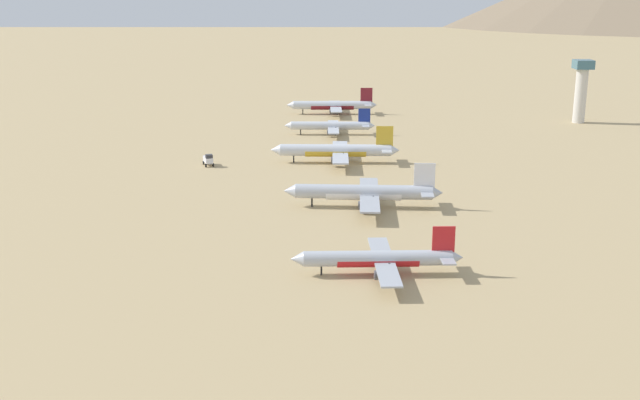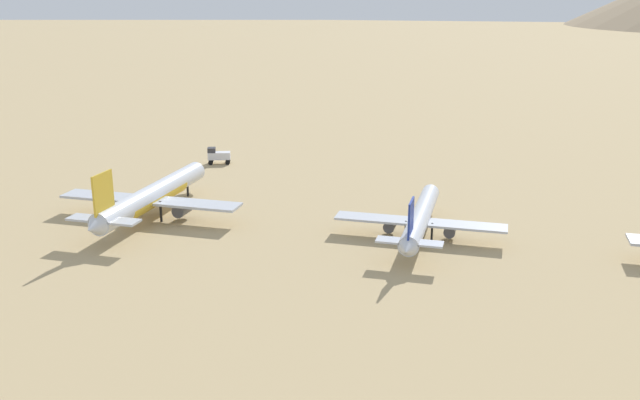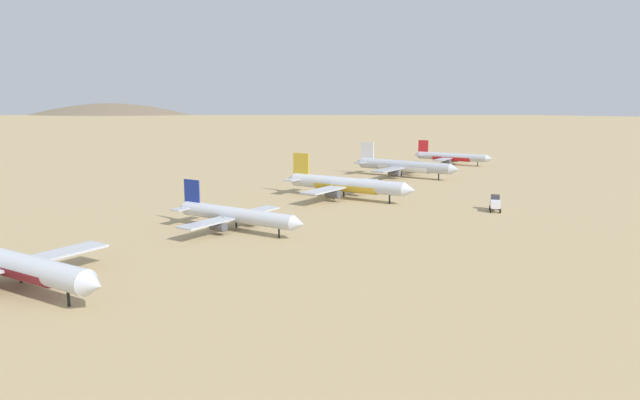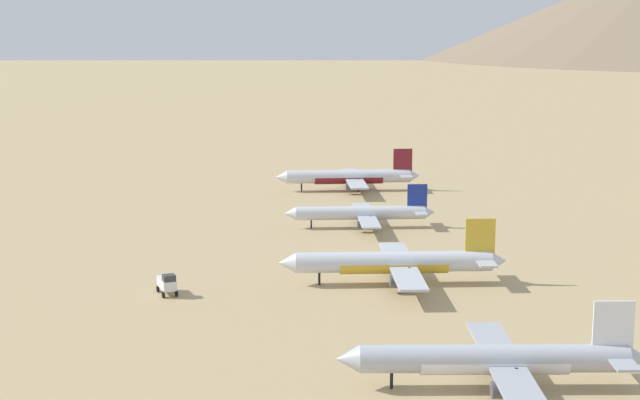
{
  "view_description": "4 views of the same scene",
  "coord_description": "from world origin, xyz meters",
  "px_view_note": "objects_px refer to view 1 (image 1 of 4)",
  "views": [
    {
      "loc": [
        10.59,
        237.63,
        55.59
      ],
      "look_at": [
        8.86,
        56.05,
        4.15
      ],
      "focal_mm": 43.15,
      "sensor_mm": 36.0,
      "label": 1
    },
    {
      "loc": [
        -105.33,
        -59.82,
        38.82
      ],
      "look_at": [
        1.26,
        -33.64,
        5.9
      ],
      "focal_mm": 39.06,
      "sensor_mm": 36.0,
      "label": 2
    },
    {
      "loc": [
        84.09,
        -142.96,
        27.55
      ],
      "look_at": [
        9.33,
        -25.67,
        3.58
      ],
      "focal_mm": 33.12,
      "sensor_mm": 36.0,
      "label": 3
    },
    {
      "loc": [
        28.83,
        168.24,
        48.34
      ],
      "look_at": [
        12.17,
        -65.15,
        3.64
      ],
      "focal_mm": 55.42,
      "sensor_mm": 36.0,
      "label": 4
    }
  ],
  "objects_px": {
    "service_truck": "(208,159)",
    "control_tower": "(581,88)",
    "parked_jet_2": "(337,151)",
    "parked_jet_3": "(365,192)",
    "parked_jet_1": "(331,126)",
    "parked_jet_0": "(333,105)",
    "parked_jet_4": "(379,259)"
  },
  "relations": [
    {
      "from": "service_truck",
      "to": "control_tower",
      "type": "distance_m",
      "value": 162.09
    },
    {
      "from": "parked_jet_2",
      "to": "parked_jet_3",
      "type": "xyz_separation_m",
      "value": [
        -5.69,
        50.77,
        -0.05
      ]
    },
    {
      "from": "parked_jet_1",
      "to": "parked_jet_3",
      "type": "distance_m",
      "value": 98.47
    },
    {
      "from": "parked_jet_0",
      "to": "parked_jet_2",
      "type": "relative_size",
      "value": 0.96
    },
    {
      "from": "parked_jet_2",
      "to": "parked_jet_0",
      "type": "bearing_deg",
      "value": -90.77
    },
    {
      "from": "parked_jet_0",
      "to": "parked_jet_4",
      "type": "xyz_separation_m",
      "value": [
        -4.12,
        192.89,
        -0.54
      ]
    },
    {
      "from": "parked_jet_2",
      "to": "parked_jet_4",
      "type": "xyz_separation_m",
      "value": [
        -5.39,
        98.1,
        -0.69
      ]
    },
    {
      "from": "parked_jet_1",
      "to": "parked_jet_4",
      "type": "bearing_deg",
      "value": 92.39
    },
    {
      "from": "parked_jet_0",
      "to": "parked_jet_3",
      "type": "xyz_separation_m",
      "value": [
        -4.42,
        145.56,
        0.1
      ]
    },
    {
      "from": "service_truck",
      "to": "parked_jet_4",
      "type": "bearing_deg",
      "value": 116.0
    },
    {
      "from": "parked_jet_2",
      "to": "parked_jet_3",
      "type": "bearing_deg",
      "value": 96.39
    },
    {
      "from": "parked_jet_1",
      "to": "control_tower",
      "type": "xyz_separation_m",
      "value": [
        -102.61,
        -24.9,
        11.1
      ]
    },
    {
      "from": "parked_jet_0",
      "to": "parked_jet_1",
      "type": "xyz_separation_m",
      "value": [
        1.95,
        47.29,
        -0.47
      ]
    },
    {
      "from": "control_tower",
      "to": "parked_jet_3",
      "type": "bearing_deg",
      "value": 52.0
    },
    {
      "from": "service_truck",
      "to": "control_tower",
      "type": "bearing_deg",
      "value": -151.83
    },
    {
      "from": "parked_jet_0",
      "to": "parked_jet_4",
      "type": "distance_m",
      "value": 192.93
    },
    {
      "from": "parked_jet_3",
      "to": "service_truck",
      "type": "relative_size",
      "value": 7.22
    },
    {
      "from": "parked_jet_2",
      "to": "service_truck",
      "type": "bearing_deg",
      "value": 5.5
    },
    {
      "from": "service_truck",
      "to": "control_tower",
      "type": "relative_size",
      "value": 0.22
    },
    {
      "from": "parked_jet_0",
      "to": "parked_jet_3",
      "type": "bearing_deg",
      "value": 91.74
    },
    {
      "from": "parked_jet_1",
      "to": "parked_jet_3",
      "type": "xyz_separation_m",
      "value": [
        -6.37,
        98.27,
        0.58
      ]
    },
    {
      "from": "parked_jet_1",
      "to": "parked_jet_2",
      "type": "height_order",
      "value": "parked_jet_2"
    },
    {
      "from": "parked_jet_3",
      "to": "parked_jet_4",
      "type": "distance_m",
      "value": 47.33
    },
    {
      "from": "parked_jet_3",
      "to": "control_tower",
      "type": "relative_size",
      "value": 1.6
    },
    {
      "from": "parked_jet_1",
      "to": "parked_jet_4",
      "type": "relative_size",
      "value": 1.01
    },
    {
      "from": "parked_jet_2",
      "to": "control_tower",
      "type": "bearing_deg",
      "value": -144.62
    },
    {
      "from": "parked_jet_4",
      "to": "control_tower",
      "type": "relative_size",
      "value": 1.33
    },
    {
      "from": "parked_jet_0",
      "to": "parked_jet_4",
      "type": "bearing_deg",
      "value": 91.22
    },
    {
      "from": "parked_jet_0",
      "to": "parked_jet_2",
      "type": "distance_m",
      "value": 94.8
    },
    {
      "from": "parked_jet_3",
      "to": "control_tower",
      "type": "bearing_deg",
      "value": -128.0
    },
    {
      "from": "service_truck",
      "to": "parked_jet_3",
      "type": "bearing_deg",
      "value": 134.62
    },
    {
      "from": "control_tower",
      "to": "parked_jet_1",
      "type": "bearing_deg",
      "value": 13.64
    }
  ]
}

